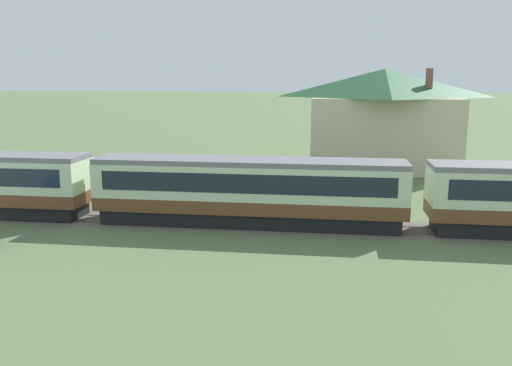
{
  "coord_description": "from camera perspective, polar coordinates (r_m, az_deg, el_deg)",
  "views": [
    {
      "loc": [
        -19.73,
        -29.56,
        8.76
      ],
      "look_at": [
        -24.17,
        2.04,
        2.49
      ],
      "focal_mm": 38.0,
      "sensor_mm": 36.0,
      "label": 1
    }
  ],
  "objects": [
    {
      "name": "passenger_train",
      "position": [
        32.25,
        -0.31,
        -0.59
      ],
      "size": [
        97.26,
        3.19,
        3.99
      ],
      "color": "brown",
      "rests_on": "ground_plane"
    },
    {
      "name": "railway_track",
      "position": [
        32.72,
        15.09,
        -4.79
      ],
      "size": [
        152.54,
        3.6,
        0.04
      ],
      "color": "#665B51",
      "rests_on": "ground_plane"
    },
    {
      "name": "station_house_dark_green_roof",
      "position": [
        53.89,
        13.23,
        6.73
      ],
      "size": [
        14.52,
        10.68,
        9.52
      ],
      "color": "beige",
      "rests_on": "ground_plane"
    }
  ]
}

